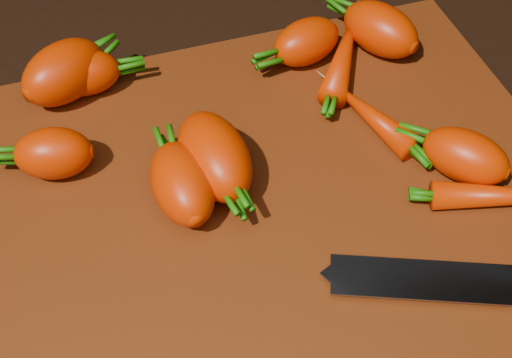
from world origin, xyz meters
name	(u,v)px	position (x,y,z in m)	size (l,w,h in m)	color
ground	(260,217)	(0.00, 0.00, -0.01)	(2.00, 2.00, 0.01)	black
cutting_board	(260,208)	(0.00, 0.00, 0.01)	(0.50, 0.40, 0.01)	#63270B
carrot_0	(64,72)	(-0.12, 0.17, 0.04)	(0.08, 0.05, 0.05)	#C32700
carrot_1	(54,153)	(-0.14, 0.08, 0.03)	(0.06, 0.04, 0.04)	#C32700
carrot_2	(214,156)	(-0.03, 0.04, 0.04)	(0.09, 0.05, 0.05)	#C32700
carrot_3	(182,183)	(-0.06, 0.02, 0.04)	(0.08, 0.05, 0.05)	#C32700
carrot_4	(306,42)	(0.09, 0.15, 0.03)	(0.07, 0.04, 0.04)	#C32700
carrot_5	(85,73)	(-0.11, 0.17, 0.03)	(0.06, 0.04, 0.04)	#C32700
carrot_6	(466,156)	(0.16, -0.02, 0.03)	(0.07, 0.04, 0.04)	#C32700
carrot_7	(344,53)	(0.12, 0.13, 0.02)	(0.12, 0.03, 0.03)	#C32700
carrot_9	(372,116)	(0.12, 0.05, 0.02)	(0.09, 0.02, 0.02)	#C32700
carrot_10	(381,29)	(0.16, 0.14, 0.04)	(0.08, 0.05, 0.05)	#C32700
knife	(489,284)	(0.13, -0.12, 0.02)	(0.29, 0.14, 0.02)	gray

